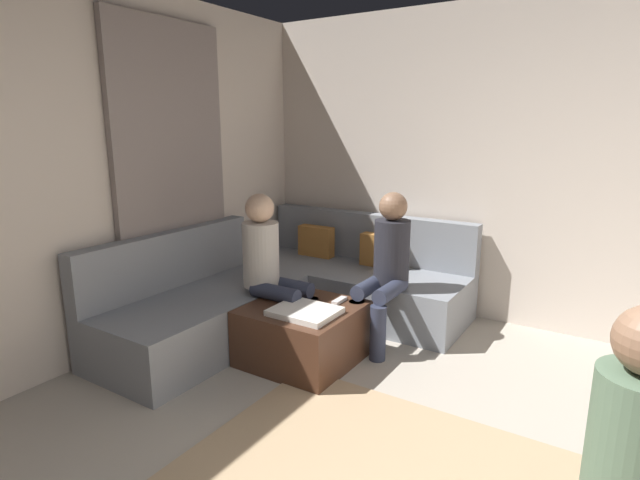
{
  "coord_description": "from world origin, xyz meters",
  "views": [
    {
      "loc": [
        0.36,
        -1.49,
        1.71
      ],
      "look_at": [
        -1.63,
        1.63,
        0.85
      ],
      "focal_mm": 28.13,
      "sensor_mm": 36.0,
      "label": 1
    }
  ],
  "objects_px": {
    "ottoman": "(303,333)",
    "person_on_couch_back": "(386,263)",
    "person_on_couch_side": "(271,265)",
    "sectional_couch": "(292,292)",
    "coffee_mug": "(292,288)",
    "game_remote": "(339,300)"
  },
  "relations": [
    {
      "from": "ottoman",
      "to": "person_on_couch_back",
      "type": "bearing_deg",
      "value": 58.1
    },
    {
      "from": "person_on_couch_back",
      "to": "person_on_couch_side",
      "type": "bearing_deg",
      "value": 36.08
    },
    {
      "from": "sectional_couch",
      "to": "ottoman",
      "type": "bearing_deg",
      "value": -48.0
    },
    {
      "from": "coffee_mug",
      "to": "person_on_couch_side",
      "type": "height_order",
      "value": "person_on_couch_side"
    },
    {
      "from": "coffee_mug",
      "to": "person_on_couch_back",
      "type": "relative_size",
      "value": 0.08
    },
    {
      "from": "sectional_couch",
      "to": "ottoman",
      "type": "distance_m",
      "value": 0.74
    },
    {
      "from": "coffee_mug",
      "to": "person_on_couch_back",
      "type": "xyz_separation_m",
      "value": [
        0.59,
        0.42,
        0.19
      ]
    },
    {
      "from": "sectional_couch",
      "to": "person_on_couch_back",
      "type": "bearing_deg",
      "value": 3.64
    },
    {
      "from": "game_remote",
      "to": "person_on_couch_side",
      "type": "distance_m",
      "value": 0.59
    },
    {
      "from": "person_on_couch_back",
      "to": "person_on_couch_side",
      "type": "xyz_separation_m",
      "value": [
        -0.72,
        -0.52,
        0.0
      ]
    },
    {
      "from": "game_remote",
      "to": "person_on_couch_back",
      "type": "relative_size",
      "value": 0.12
    },
    {
      "from": "sectional_couch",
      "to": "person_on_couch_side",
      "type": "bearing_deg",
      "value": -72.46
    },
    {
      "from": "person_on_couch_back",
      "to": "ottoman",
      "type": "bearing_deg",
      "value": 58.1
    },
    {
      "from": "sectional_couch",
      "to": "game_remote",
      "type": "distance_m",
      "value": 0.76
    },
    {
      "from": "sectional_couch",
      "to": "person_on_couch_side",
      "type": "distance_m",
      "value": 0.62
    },
    {
      "from": "sectional_couch",
      "to": "person_on_couch_back",
      "type": "distance_m",
      "value": 0.94
    },
    {
      "from": "sectional_couch",
      "to": "coffee_mug",
      "type": "distance_m",
      "value": 0.49
    },
    {
      "from": "sectional_couch",
      "to": "game_remote",
      "type": "height_order",
      "value": "sectional_couch"
    },
    {
      "from": "game_remote",
      "to": "person_on_couch_back",
      "type": "distance_m",
      "value": 0.48
    },
    {
      "from": "sectional_couch",
      "to": "person_on_couch_side",
      "type": "xyz_separation_m",
      "value": [
        0.15,
        -0.47,
        0.38
      ]
    },
    {
      "from": "sectional_couch",
      "to": "ottoman",
      "type": "relative_size",
      "value": 3.36
    },
    {
      "from": "sectional_couch",
      "to": "game_remote",
      "type": "bearing_deg",
      "value": -25.87
    }
  ]
}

